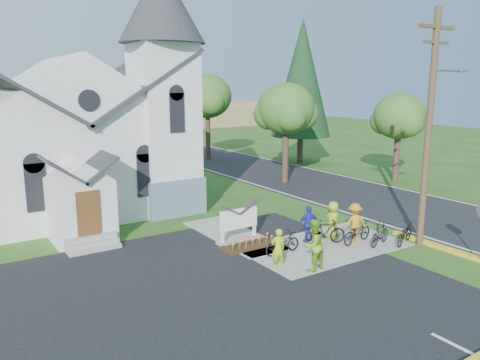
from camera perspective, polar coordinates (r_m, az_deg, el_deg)
ground at (r=19.53m, az=8.05°, el=-9.32°), size 120.00×120.00×0.00m
parking_lot at (r=14.48m, az=-8.54°, el=-17.16°), size 20.00×16.00×0.02m
road at (r=36.84m, az=4.39°, el=0.78°), size 8.00×90.00×0.02m
sidewalk at (r=20.82m, az=10.27°, el=-7.97°), size 7.00×4.00×0.05m
church at (r=26.98m, az=-19.05°, el=7.41°), size 12.35×12.00×13.00m
church_sign at (r=20.92m, az=-0.17°, el=-4.79°), size 2.20×0.40×1.70m
flower_bed at (r=20.52m, az=1.22°, el=-8.05°), size 2.60×1.10×0.07m
utility_pole at (r=21.35m, az=22.17°, el=6.65°), size 3.45×0.28×10.00m
tree_road_near at (r=32.94m, az=5.66°, el=8.58°), size 4.00×4.00×7.05m
tree_road_mid at (r=43.16m, az=-3.99°, el=10.10°), size 4.40×4.40×7.80m
tree_road_far at (r=35.17m, az=18.83°, el=7.28°), size 3.60×3.60×6.30m
conifer at (r=41.67m, az=7.55°, el=12.18°), size 5.20×5.20×12.40m
distant_hills at (r=71.79m, az=-20.91°, el=7.11°), size 61.00×10.00×5.60m
cyclist_0 at (r=18.00m, az=4.67°, el=-8.30°), size 0.64×0.51×1.55m
bike_0 at (r=19.53m, az=5.17°, el=-7.65°), size 1.78×0.69×0.92m
cyclist_1 at (r=17.87m, az=8.90°, el=-7.81°), size 1.07×0.90×1.98m
bike_1 at (r=20.94m, az=10.38°, el=-6.22°), size 1.86×1.21×1.09m
cyclist_2 at (r=20.91m, az=8.38°, el=-5.36°), size 1.05×0.68×1.66m
bike_2 at (r=21.36m, az=14.07°, el=-6.16°), size 1.96×0.94×0.99m
cyclist_3 at (r=21.38m, az=13.80°, el=-5.07°), size 1.28×0.99×1.75m
bike_3 at (r=21.30m, az=16.69°, el=-6.33°), size 1.74×0.91×1.00m
cyclist_4 at (r=21.45m, az=11.27°, el=-4.88°), size 1.01×0.84×1.76m
bike_4 at (r=21.83m, az=19.40°, el=-6.16°), size 1.89×1.22×0.94m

